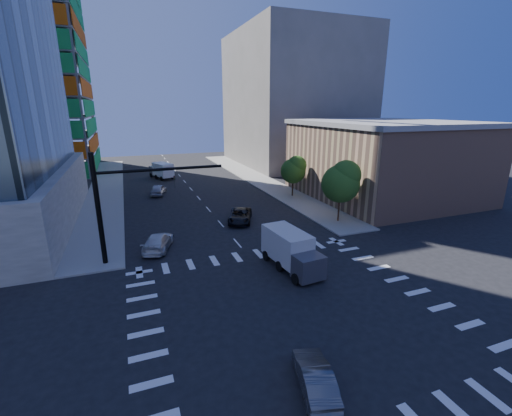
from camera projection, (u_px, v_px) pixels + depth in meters
name	position (u px, v px, depth m)	size (l,w,h in m)	color
ground	(295.00, 311.00, 21.64)	(160.00, 160.00, 0.00)	black
road_markings	(295.00, 310.00, 21.64)	(20.00, 20.00, 0.01)	silver
sidewalk_ne	(256.00, 178.00, 61.75)	(5.00, 60.00, 0.15)	gray
sidewalk_nw	(106.00, 190.00, 53.25)	(5.00, 60.00, 0.15)	gray
construction_building	(3.00, 36.00, 60.91)	(25.16, 34.50, 70.60)	gray
commercial_building	(383.00, 159.00, 48.38)	(20.50, 22.50, 10.60)	tan
bg_building_ne	(293.00, 100.00, 76.20)	(24.00, 30.00, 28.00)	#68645D
signal_mast_nw	(118.00, 198.00, 27.00)	(10.20, 0.40, 9.00)	black
tree_south	(342.00, 181.00, 37.08)	(4.16, 4.16, 6.82)	#382316
tree_north	(294.00, 169.00, 48.15)	(3.54, 3.52, 5.78)	#382316
car_nb_far	(240.00, 216.00, 38.25)	(2.39, 5.17, 1.44)	black
car_sb_near	(158.00, 242.00, 30.84)	(2.03, 4.99, 1.45)	silver
car_sb_mid	(158.00, 190.00, 50.17)	(1.83, 4.55, 1.55)	#A7A8AF
car_sb_cross	(315.00, 377.00, 15.44)	(1.37, 3.93, 1.30)	#4F5054
box_truck_near	(293.00, 254.00, 26.77)	(2.96, 5.88, 2.97)	black
box_truck_far	(161.00, 171.00, 61.77)	(4.02, 5.88, 2.84)	black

